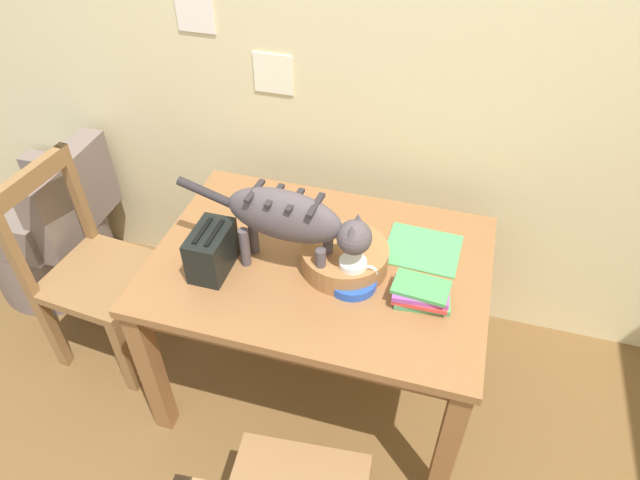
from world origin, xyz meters
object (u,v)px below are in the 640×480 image
object	(u,v)px
coffee_mug	(353,269)
cat	(292,220)
dining_table	(320,278)
magazine	(423,249)
wicker_armchair	(54,238)
saucer_bowl	(352,280)
wicker_basket	(345,257)
toaster	(212,251)
wooden_chair_near	(92,272)
book_stack	(421,294)

from	to	relation	value
coffee_mug	cat	bearing A→B (deg)	175.47
dining_table	coffee_mug	size ratio (longest dim) A/B	9.08
coffee_mug	magazine	bearing A→B (deg)	49.49
magazine	wicker_armchair	size ratio (longest dim) A/B	0.35
saucer_bowl	wicker_basket	bearing A→B (deg)	120.45
dining_table	toaster	distance (m)	0.42
magazine	wooden_chair_near	world-z (taller)	wooden_chair_near
dining_table	cat	bearing A→B (deg)	-139.50
coffee_mug	wooden_chair_near	distance (m)	1.19
saucer_bowl	wooden_chair_near	xyz separation A→B (m)	(-1.13, 0.02, -0.29)
cat	wooden_chair_near	bearing A→B (deg)	-85.66
toaster	saucer_bowl	bearing A→B (deg)	6.88
wooden_chair_near	wicker_armchair	distance (m)	0.61
dining_table	toaster	bearing A→B (deg)	-157.98
dining_table	cat	distance (m)	0.33
wicker_armchair	dining_table	bearing A→B (deg)	-101.09
saucer_bowl	magazine	distance (m)	0.33
saucer_bowl	toaster	bearing A→B (deg)	-173.12
dining_table	wicker_basket	world-z (taller)	wicker_basket
dining_table	saucer_bowl	world-z (taller)	saucer_bowl
wicker_basket	wicker_armchair	world-z (taller)	wicker_basket
dining_table	wicker_armchair	distance (m)	1.55
saucer_bowl	wicker_armchair	world-z (taller)	wicker_armchair
saucer_bowl	wicker_armchair	distance (m)	1.72
wicker_armchair	book_stack	bearing A→B (deg)	-102.05
saucer_bowl	wicker_basket	xyz separation A→B (m)	(-0.05, 0.08, 0.03)
coffee_mug	toaster	size ratio (longest dim) A/B	0.67
magazine	wicker_armchair	world-z (taller)	wicker_armchair
book_stack	wicker_basket	xyz separation A→B (m)	(-0.29, 0.09, 0.01)
coffee_mug	toaster	world-z (taller)	toaster
coffee_mug	magazine	world-z (taller)	coffee_mug
wicker_basket	wooden_chair_near	world-z (taller)	wooden_chair_near
book_stack	wicker_armchair	distance (m)	1.96
book_stack	cat	bearing A→B (deg)	175.98
dining_table	coffee_mug	world-z (taller)	coffee_mug
dining_table	book_stack	xyz separation A→B (m)	(0.38, -0.10, 0.13)
wicker_armchair	magazine	bearing A→B (deg)	-94.21
cat	magazine	xyz separation A→B (m)	(0.43, 0.23, -0.22)
dining_table	magazine	bearing A→B (deg)	24.68
magazine	book_stack	xyz separation A→B (m)	(0.03, -0.26, 0.03)
wicker_armchair	wicker_basket	bearing A→B (deg)	-100.67
saucer_bowl	toaster	xyz separation A→B (m)	(-0.49, -0.06, 0.07)
magazine	book_stack	world-z (taller)	book_stack
saucer_bowl	magazine	world-z (taller)	saucer_bowl
book_stack	toaster	xyz separation A→B (m)	(-0.74, -0.04, 0.05)
cat	coffee_mug	xyz separation A→B (m)	(0.22, -0.02, -0.15)
wicker_basket	wooden_chair_near	size ratio (longest dim) A/B	0.33
cat	wicker_basket	size ratio (longest dim) A/B	2.27
coffee_mug	saucer_bowl	bearing A→B (deg)	180.00
saucer_bowl	wicker_basket	distance (m)	0.10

